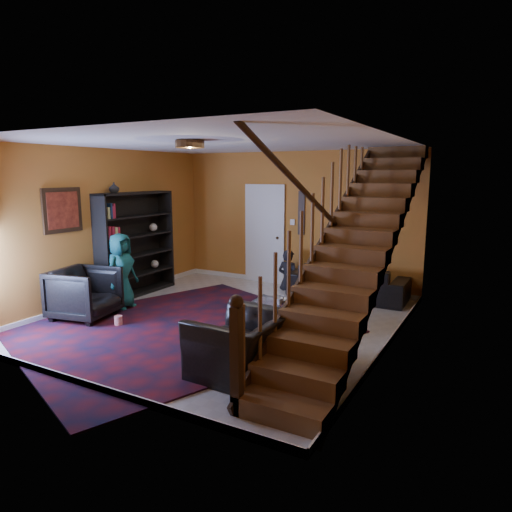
{
  "coord_description": "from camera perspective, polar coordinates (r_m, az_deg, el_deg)",
  "views": [
    {
      "loc": [
        3.87,
        -5.94,
        2.34
      ],
      "look_at": [
        0.37,
        0.4,
        1.03
      ],
      "focal_mm": 32.0,
      "sensor_mm": 36.0,
      "label": 1
    }
  ],
  "objects": [
    {
      "name": "ceiling_fixture",
      "position": [
        6.45,
        -8.27,
        13.68
      ],
      "size": [
        0.4,
        0.4,
        0.1
      ],
      "primitive_type": "cylinder",
      "color": "#3F2814",
      "rests_on": "room"
    },
    {
      "name": "room",
      "position": [
        9.23,
        -6.45,
        -4.21
      ],
      "size": [
        5.5,
        5.5,
        5.5
      ],
      "color": "#C26D2B",
      "rests_on": "ground"
    },
    {
      "name": "bookshelf",
      "position": [
        9.17,
        -14.71,
        1.25
      ],
      "size": [
        0.35,
        1.8,
        2.0
      ],
      "color": "black",
      "rests_on": "floor"
    },
    {
      "name": "person_adult_b",
      "position": [
        8.96,
        10.79,
        -3.47
      ],
      "size": [
        0.68,
        0.53,
        1.4
      ],
      "primitive_type": "imported",
      "rotation": [
        0.0,
        0.0,
        3.15
      ],
      "color": "black",
      "rests_on": "sofa"
    },
    {
      "name": "sofa",
      "position": [
        8.86,
        11.38,
        -3.14
      ],
      "size": [
        2.22,
        0.9,
        0.64
      ],
      "primitive_type": "imported",
      "rotation": [
        0.0,
        0.0,
        3.16
      ],
      "color": "black",
      "rests_on": "floor"
    },
    {
      "name": "popcorn_bucket",
      "position": [
        7.49,
        -16.83,
        -7.7
      ],
      "size": [
        0.15,
        0.15,
        0.14
      ],
      "primitive_type": "cylinder",
      "rotation": [
        0.0,
        0.0,
        -0.27
      ],
      "color": "red",
      "rests_on": "rug"
    },
    {
      "name": "cup_b",
      "position": [
        6.82,
        2.97,
        -5.67
      ],
      "size": [
        0.14,
        0.14,
        0.1
      ],
      "primitive_type": "imported",
      "rotation": [
        0.0,
        0.0,
        -0.42
      ],
      "color": "#999999",
      "rests_on": "coffee_table"
    },
    {
      "name": "floor",
      "position": [
        7.47,
        -3.99,
        -8.06
      ],
      "size": [
        5.5,
        5.5,
        0.0
      ],
      "primitive_type": "plane",
      "color": "beige",
      "rests_on": "ground"
    },
    {
      "name": "rug",
      "position": [
        7.12,
        -9.79,
        -9.03
      ],
      "size": [
        5.17,
        5.47,
        0.02
      ],
      "primitive_type": "cube",
      "rotation": [
        0.0,
        0.0,
        -0.38
      ],
      "color": "#4E0E14",
      "rests_on": "floor"
    },
    {
      "name": "vase",
      "position": [
        8.72,
        -17.33,
        8.15
      ],
      "size": [
        0.18,
        0.18,
        0.19
      ],
      "primitive_type": "imported",
      "color": "#999999",
      "rests_on": "bookshelf"
    },
    {
      "name": "cup_a",
      "position": [
        6.92,
        3.03,
        -5.41
      ],
      "size": [
        0.15,
        0.15,
        0.1
      ],
      "primitive_type": "imported",
      "rotation": [
        0.0,
        0.0,
        -0.17
      ],
      "color": "#999999",
      "rests_on": "coffee_table"
    },
    {
      "name": "bowl",
      "position": [
        6.94,
        3.19,
        -5.58
      ],
      "size": [
        0.28,
        0.28,
        0.05
      ],
      "primitive_type": "imported",
      "rotation": [
        0.0,
        0.0,
        -0.39
      ],
      "color": "#999999",
      "rests_on": "coffee_table"
    },
    {
      "name": "door",
      "position": [
        9.89,
        1.11,
        2.57
      ],
      "size": [
        0.82,
        0.05,
        2.05
      ],
      "primitive_type": "cube",
      "color": "silver",
      "rests_on": "floor"
    },
    {
      "name": "staircase",
      "position": [
        6.26,
        12.38,
        1.35
      ],
      "size": [
        0.95,
        5.02,
        3.18
      ],
      "color": "brown",
      "rests_on": "floor"
    },
    {
      "name": "person_child",
      "position": [
        8.29,
        -16.51,
        -1.84
      ],
      "size": [
        0.45,
        0.67,
        1.34
      ],
      "primitive_type": "imported",
      "rotation": [
        0.0,
        0.0,
        1.61
      ],
      "color": "#18575B",
      "rests_on": "armchair_left"
    },
    {
      "name": "armchair_left",
      "position": [
        7.95,
        -20.64,
        -4.42
      ],
      "size": [
        1.09,
        1.07,
        0.84
      ],
      "primitive_type": "imported",
      "rotation": [
        0.0,
        0.0,
        1.77
      ],
      "color": "black",
      "rests_on": "floor"
    },
    {
      "name": "armchair_right",
      "position": [
        5.46,
        -1.85,
        -11.03
      ],
      "size": [
        1.0,
        1.14,
        0.72
      ],
      "primitive_type": "imported",
      "rotation": [
        0.0,
        0.0,
        -1.6
      ],
      "color": "black",
      "rests_on": "floor"
    },
    {
      "name": "coffee_table",
      "position": [
        6.93,
        3.98,
        -7.43
      ],
      "size": [
        1.17,
        0.76,
        0.42
      ],
      "rotation": [
        0.0,
        0.0,
        0.1
      ],
      "color": "black",
      "rests_on": "floor"
    },
    {
      "name": "person_adult_a",
      "position": [
        9.38,
        4.04,
        -3.05
      ],
      "size": [
        0.49,
        0.35,
        1.28
      ],
      "primitive_type": "imported",
      "rotation": [
        0.0,
        0.0,
        3.05
      ],
      "color": "black",
      "rests_on": "sofa"
    },
    {
      "name": "wall_hanging",
      "position": [
        9.47,
        5.71,
        5.38
      ],
      "size": [
        0.14,
        0.03,
        0.9
      ],
      "primitive_type": "cube",
      "color": "black",
      "rests_on": "room"
    },
    {
      "name": "framed_picture",
      "position": [
        8.2,
        -23.06,
        5.28
      ],
      "size": [
        0.04,
        0.74,
        0.74
      ],
      "primitive_type": "cube",
      "color": "#96341B",
      "rests_on": "room"
    }
  ]
}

